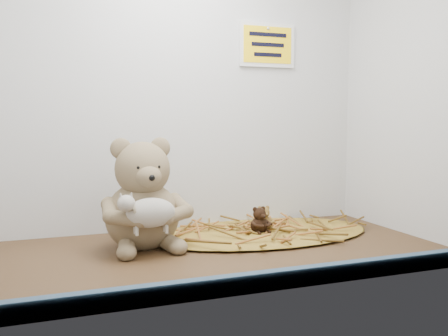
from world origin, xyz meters
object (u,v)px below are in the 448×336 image
object	(u,v)px
main_teddy	(142,193)
toy_lamb	(151,213)
mini_teddy_brown	(259,219)
mini_teddy_tan	(264,217)

from	to	relation	value
main_teddy	toy_lamb	distance (cm)	10.44
toy_lamb	mini_teddy_brown	world-z (taller)	toy_lamb
main_teddy	toy_lamb	xyz separation A→B (cm)	(0.00, -9.94, -3.22)
main_teddy	toy_lamb	size ratio (longest dim) A/B	1.84
main_teddy	toy_lamb	bearing A→B (deg)	-93.15
toy_lamb	mini_teddy_brown	size ratio (longest dim) A/B	2.06
mini_teddy_tan	mini_teddy_brown	bearing A→B (deg)	-129.61
main_teddy	mini_teddy_brown	world-z (taller)	main_teddy
mini_teddy_tan	toy_lamb	bearing A→B (deg)	-156.93
toy_lamb	mini_teddy_brown	distance (cm)	34.91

